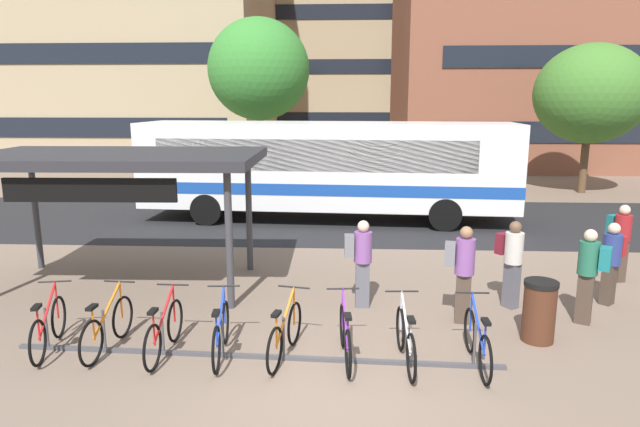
% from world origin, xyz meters
% --- Properties ---
extents(ground, '(200.00, 200.00, 0.00)m').
position_xyz_m(ground, '(0.00, 0.00, 0.00)').
color(ground, '#7A6656').
extents(bus_lane_asphalt, '(80.00, 7.20, 0.01)m').
position_xyz_m(bus_lane_asphalt, '(0.00, 10.81, 0.00)').
color(bus_lane_asphalt, '#232326').
rests_on(bus_lane_asphalt, ground).
extents(city_bus, '(12.15, 3.26, 3.20)m').
position_xyz_m(city_bus, '(-0.46, 10.80, 1.78)').
color(city_bus, white).
rests_on(city_bus, ground).
extents(bike_rack, '(7.61, 0.42, 0.70)m').
position_xyz_m(bike_rack, '(-1.26, 0.74, 0.09)').
color(bike_rack, '#47474C').
rests_on(bike_rack, ground).
extents(parked_bicycle_red_0, '(0.55, 1.70, 0.99)m').
position_xyz_m(parked_bicycle_red_0, '(-4.54, 0.86, 0.38)').
color(parked_bicycle_red_0, black).
rests_on(parked_bicycle_red_0, ground).
extents(parked_bicycle_orange_1, '(0.52, 1.72, 0.99)m').
position_xyz_m(parked_bicycle_orange_1, '(-3.61, 0.90, 0.38)').
color(parked_bicycle_orange_1, black).
rests_on(parked_bicycle_orange_1, ground).
extents(parked_bicycle_red_2, '(0.52, 1.72, 0.99)m').
position_xyz_m(parked_bicycle_red_2, '(-2.66, 0.79, 0.38)').
color(parked_bicycle_red_2, black).
rests_on(parked_bicycle_red_2, ground).
extents(parked_bicycle_blue_3, '(0.52, 1.72, 0.99)m').
position_xyz_m(parked_bicycle_blue_3, '(-1.76, 0.77, 0.38)').
color(parked_bicycle_blue_3, black).
rests_on(parked_bicycle_blue_3, ground).
extents(parked_bicycle_orange_4, '(0.54, 1.70, 0.99)m').
position_xyz_m(parked_bicycle_orange_4, '(-0.77, 0.78, 0.38)').
color(parked_bicycle_orange_4, black).
rests_on(parked_bicycle_orange_4, ground).
extents(parked_bicycle_purple_5, '(0.52, 1.72, 0.99)m').
position_xyz_m(parked_bicycle_purple_5, '(0.15, 0.74, 0.38)').
color(parked_bicycle_purple_5, black).
rests_on(parked_bicycle_purple_5, ground).
extents(parked_bicycle_silver_6, '(0.52, 1.72, 0.99)m').
position_xyz_m(parked_bicycle_silver_6, '(1.05, 0.66, 0.38)').
color(parked_bicycle_silver_6, black).
rests_on(parked_bicycle_silver_6, ground).
extents(parked_bicycle_blue_7, '(0.52, 1.72, 0.99)m').
position_xyz_m(parked_bicycle_blue_7, '(2.11, 0.65, 0.38)').
color(parked_bicycle_blue_7, black).
rests_on(parked_bicycle_blue_7, ground).
extents(transit_shelter, '(5.86, 3.38, 2.85)m').
position_xyz_m(transit_shelter, '(-4.56, 3.94, 2.67)').
color(transit_shelter, '#38383D').
rests_on(transit_shelter, ground).
extents(commuter_grey_pack_0, '(0.53, 0.35, 1.70)m').
position_xyz_m(commuter_grey_pack_0, '(0.43, 3.00, 0.98)').
color(commuter_grey_pack_0, '#565660').
rests_on(commuter_grey_pack_0, ground).
extents(commuter_maroon_pack_1, '(0.54, 0.60, 1.70)m').
position_xyz_m(commuter_maroon_pack_1, '(3.29, 3.14, 0.98)').
color(commuter_maroon_pack_1, '#565660').
rests_on(commuter_maroon_pack_1, ground).
extents(commuter_teal_pack_2, '(0.60, 0.52, 1.72)m').
position_xyz_m(commuter_teal_pack_2, '(4.41, 2.39, 1.00)').
color(commuter_teal_pack_2, '#47382D').
rests_on(commuter_teal_pack_2, ground).
extents(commuter_red_pack_3, '(0.59, 0.58, 1.62)m').
position_xyz_m(commuter_red_pack_3, '(5.27, 3.41, 0.93)').
color(commuter_red_pack_3, '#47382D').
rests_on(commuter_red_pack_3, ground).
extents(commuter_teal_pack_5, '(0.44, 0.58, 1.71)m').
position_xyz_m(commuter_teal_pack_5, '(6.11, 4.86, 0.99)').
color(commuter_teal_pack_5, '#47382D').
rests_on(commuter_teal_pack_5, ground).
extents(commuter_grey_pack_6, '(0.57, 0.41, 1.77)m').
position_xyz_m(commuter_grey_pack_6, '(2.20, 2.33, 1.02)').
color(commuter_grey_pack_6, '#47382D').
rests_on(commuter_grey_pack_6, ground).
extents(trash_bin, '(0.55, 0.55, 1.03)m').
position_xyz_m(trash_bin, '(3.33, 1.61, 0.52)').
color(trash_bin, '#4C2819').
rests_on(trash_bin, ground).
extents(street_tree_0, '(4.57, 4.57, 7.53)m').
position_xyz_m(street_tree_0, '(-3.90, 18.44, 5.25)').
color(street_tree_0, brown).
rests_on(street_tree_0, ground).
extents(street_tree_1, '(4.56, 4.56, 6.21)m').
position_xyz_m(street_tree_1, '(10.21, 16.83, 4.15)').
color(street_tree_1, brown).
rests_on(street_tree_1, ground).
extents(building_left_wing, '(17.80, 13.86, 19.96)m').
position_xyz_m(building_left_wing, '(-14.33, 30.28, 9.98)').
color(building_left_wing, tan).
rests_on(building_left_wing, ground).
extents(building_centre_block, '(17.53, 11.27, 16.06)m').
position_xyz_m(building_centre_block, '(-2.12, 42.37, 8.03)').
color(building_centre_block, tan).
rests_on(building_centre_block, ground).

